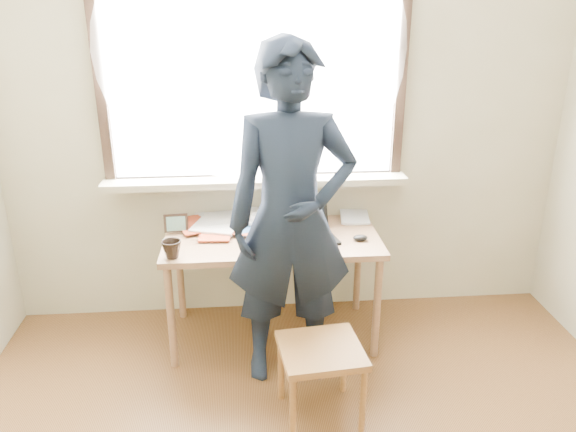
{
  "coord_description": "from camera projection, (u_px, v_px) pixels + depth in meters",
  "views": [
    {
      "loc": [
        -0.29,
        -1.39,
        1.97
      ],
      "look_at": [
        -0.09,
        0.95,
        1.06
      ],
      "focal_mm": 35.0,
      "sensor_mm": 36.0,
      "label": 1
    }
  ],
  "objects": [
    {
      "name": "picture_frame",
      "position": [
        176.0,
        225.0,
        3.31
      ],
      "size": [
        0.14,
        0.02,
        0.11
      ],
      "color": "black",
      "rests_on": "desk"
    },
    {
      "name": "mug_white",
      "position": [
        260.0,
        221.0,
        3.39
      ],
      "size": [
        0.16,
        0.16,
        0.09
      ],
      "primitive_type": "imported",
      "rotation": [
        0.0,
        0.0,
        0.57
      ],
      "color": "white",
      "rests_on": "desk"
    },
    {
      "name": "person",
      "position": [
        291.0,
        219.0,
        2.89
      ],
      "size": [
        0.68,
        0.46,
        1.82
      ],
      "primitive_type": "imported",
      "rotation": [
        0.0,
        0.0,
        0.04
      ],
      "color": "black",
      "rests_on": "ground"
    },
    {
      "name": "laptop",
      "position": [
        305.0,
        229.0,
        3.25
      ],
      "size": [
        0.38,
        0.33,
        0.22
      ],
      "color": "black",
      "rests_on": "desk"
    },
    {
      "name": "mouse",
      "position": [
        360.0,
        238.0,
        3.23
      ],
      "size": [
        0.08,
        0.06,
        0.03
      ],
      "primitive_type": "ellipsoid",
      "color": "black",
      "rests_on": "desk"
    },
    {
      "name": "mug_dark",
      "position": [
        172.0,
        249.0,
        3.0
      ],
      "size": [
        0.15,
        0.15,
        0.1
      ],
      "primitive_type": "imported",
      "rotation": [
        0.0,
        0.0,
        -0.71
      ],
      "color": "black",
      "rests_on": "desk"
    },
    {
      "name": "book_a",
      "position": [
        205.0,
        221.0,
        3.48
      ],
      "size": [
        0.31,
        0.34,
        0.03
      ],
      "primitive_type": "imported",
      "rotation": [
        0.0,
        0.0,
        0.52
      ],
      "color": "white",
      "rests_on": "desk"
    },
    {
      "name": "room_shell",
      "position": [
        333.0,
        124.0,
        1.62
      ],
      "size": [
        3.52,
        4.02,
        2.61
      ],
      "color": "#B3AE90",
      "rests_on": "ground"
    },
    {
      "name": "desk_clutter",
      "position": [
        219.0,
        222.0,
        3.45
      ],
      "size": [
        0.82,
        0.49,
        0.04
      ],
      "color": "yellow",
      "rests_on": "desk"
    },
    {
      "name": "desk",
      "position": [
        272.0,
        247.0,
        3.31
      ],
      "size": [
        1.25,
        0.63,
        0.67
      ],
      "color": "#876343",
      "rests_on": "ground"
    },
    {
      "name": "work_chair",
      "position": [
        321.0,
        358.0,
        2.73
      ],
      "size": [
        0.43,
        0.41,
        0.4
      ],
      "color": "brown",
      "rests_on": "ground"
    },
    {
      "name": "book_b",
      "position": [
        341.0,
        217.0,
        3.55
      ],
      "size": [
        0.21,
        0.26,
        0.02
      ],
      "primitive_type": "imported",
      "rotation": [
        0.0,
        0.0,
        -0.14
      ],
      "color": "white",
      "rests_on": "desk"
    }
  ]
}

